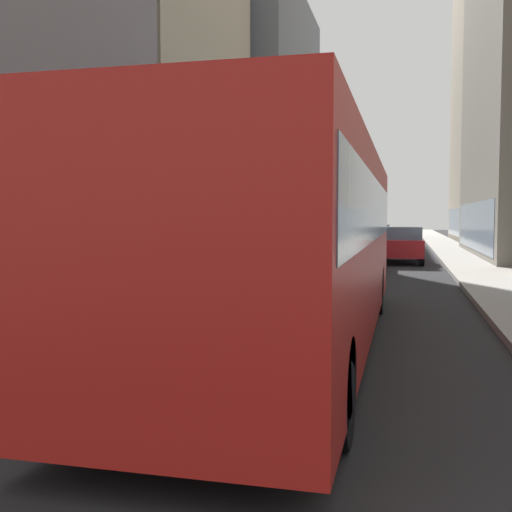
# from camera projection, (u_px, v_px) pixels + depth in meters

# --- Properties ---
(ground_plane) EXTENTS (120.00, 120.00, 0.00)m
(ground_plane) POSITION_uv_depth(u_px,v_px,m) (360.00, 248.00, 40.74)
(ground_plane) COLOR #232326
(sidewalk_left) EXTENTS (2.40, 110.00, 0.15)m
(sidewalk_left) POSITION_uv_depth(u_px,v_px,m) (277.00, 246.00, 42.09)
(sidewalk_left) COLOR #9E9991
(sidewalk_left) RESTS_ON ground
(sidewalk_right) EXTENTS (2.40, 110.00, 0.15)m
(sidewalk_right) POSITION_uv_depth(u_px,v_px,m) (449.00, 248.00, 39.37)
(sidewalk_right) COLOR #9E9991
(sidewalk_right) RESTS_ON ground
(building_left_far) EXTENTS (11.79, 21.18, 21.63)m
(building_left_far) POSITION_uv_depth(u_px,v_px,m) (239.00, 121.00, 54.83)
(building_left_far) COLOR slate
(building_left_far) RESTS_ON ground
(transit_bus) EXTENTS (2.78, 11.53, 3.05)m
(transit_bus) POSITION_uv_depth(u_px,v_px,m) (294.00, 234.00, 9.62)
(transit_bus) COLOR red
(transit_bus) RESTS_ON ground
(car_red_coupe) EXTENTS (1.83, 4.52, 1.62)m
(car_red_coupe) POSITION_uv_depth(u_px,v_px,m) (402.00, 244.00, 27.27)
(car_red_coupe) COLOR red
(car_red_coupe) RESTS_ON ground
(car_black_suv) EXTENTS (1.83, 4.70, 1.62)m
(car_black_suv) POSITION_uv_depth(u_px,v_px,m) (374.00, 238.00, 35.03)
(car_black_suv) COLOR black
(car_black_suv) RESTS_ON ground
(car_yellow_taxi) EXTENTS (1.88, 4.39, 1.62)m
(car_yellow_taxi) POSITION_uv_depth(u_px,v_px,m) (276.00, 255.00, 19.87)
(car_yellow_taxi) COLOR yellow
(car_yellow_taxi) RESTS_ON ground
(car_white_van) EXTENTS (1.95, 3.95, 1.62)m
(car_white_van) POSITION_uv_depth(u_px,v_px,m) (270.00, 245.00, 26.44)
(car_white_van) COLOR silver
(car_white_van) RESTS_ON ground
(car_grey_wagon) EXTENTS (1.94, 4.05, 1.62)m
(car_grey_wagon) POSITION_uv_depth(u_px,v_px,m) (357.00, 250.00, 22.45)
(car_grey_wagon) COLOR slate
(car_grey_wagon) RESTS_ON ground
(car_blue_hatchback) EXTENTS (1.72, 4.45, 1.62)m
(car_blue_hatchback) POSITION_uv_depth(u_px,v_px,m) (327.00, 240.00, 32.90)
(car_blue_hatchback) COLOR #4C6BB7
(car_blue_hatchback) RESTS_ON ground
(box_truck) EXTENTS (2.30, 7.50, 3.05)m
(box_truck) POSITION_uv_depth(u_px,v_px,m) (324.00, 222.00, 43.73)
(box_truck) COLOR silver
(box_truck) RESTS_ON ground
(pedestrian_with_handbag) EXTENTS (0.45, 0.34, 1.69)m
(pedestrian_with_handbag) POSITION_uv_depth(u_px,v_px,m) (87.00, 256.00, 16.23)
(pedestrian_with_handbag) COLOR #1E1E2D
(pedestrian_with_handbag) RESTS_ON sidewalk_left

